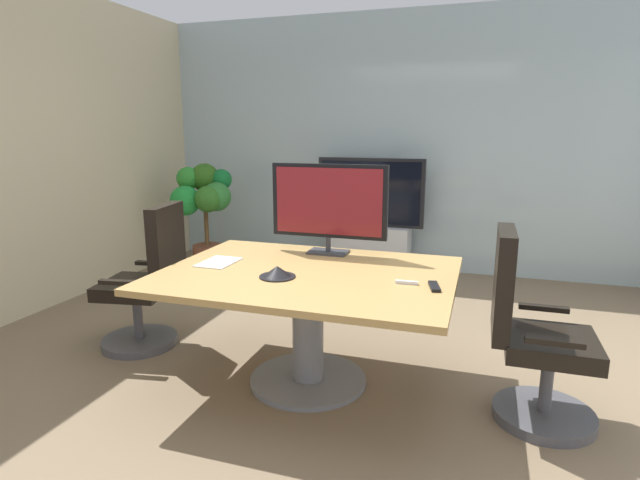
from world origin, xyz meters
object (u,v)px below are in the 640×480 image
Objects in this scene: office_chair_right at (532,343)px; tv_monitor at (329,204)px; office_chair_left at (148,288)px; wall_display_unit at (370,235)px; remote_control at (434,286)px; conference_table at (308,299)px; potted_plant at (204,202)px; conference_phone at (277,272)px.

tv_monitor is at bearing 68.67° from office_chair_right.
office_chair_left is 1.00× the size of office_chair_right.
office_chair_left is 2.76m from wall_display_unit.
tv_monitor is 1.07m from remote_control.
remote_control is at bearing -70.55° from wall_display_unit.
wall_display_unit reaches higher than conference_table.
tv_monitor reaches higher than remote_control.
wall_display_unit is at bearing 145.68° from office_chair_left.
office_chair_right is (1.33, -0.01, -0.11)m from conference_table.
conference_table is 1.46× the size of potted_plant.
conference_phone is at bearing 64.25° from office_chair_left.
potted_plant is at bearing 132.98° from conference_table.
potted_plant reaches higher than conference_phone.
wall_display_unit reaches higher than office_chair_right.
conference_table is 10.64× the size of remote_control.
office_chair_right is at bearing -33.05° from potted_plant.
remote_control is at bearing -7.07° from conference_table.
conference_phone is 1.29× the size of remote_control.
tv_monitor is 2.63m from potted_plant.
remote_control is (0.92, 0.08, -0.02)m from conference_phone.
office_chair_left reaches higher than remote_control.
tv_monitor reaches higher than wall_display_unit.
tv_monitor is at bearing 92.08° from conference_table.
conference_table is at bearing 52.89° from conference_phone.
tv_monitor is 4.94× the size of remote_control.
wall_display_unit is at bearing 15.37° from potted_plant.
wall_display_unit is at bearing 91.20° from conference_phone.
conference_phone is (1.20, -0.34, 0.32)m from office_chair_left.
tv_monitor reaches higher than conference_phone.
office_chair_left reaches higher than conference_phone.
office_chair_right reaches higher than remote_control.
conference_table is at bearing -47.02° from potted_plant.
office_chair_left is at bearing 159.59° from remote_control.
tv_monitor reaches higher than office_chair_right.
conference_table is at bearing 159.58° from remote_control.
office_chair_right is 4.01m from potted_plant.
wall_display_unit is 1.93m from potted_plant.
tv_monitor is 0.76m from conference_phone.
office_chair_right is at bearing -3.98° from remote_control.
conference_phone is at bearing 171.40° from remote_control.
potted_plant is (-3.35, 2.18, 0.35)m from office_chair_right.
remote_control is at bearing 4.76° from conference_phone.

